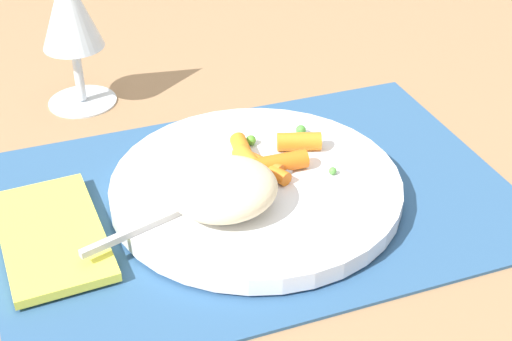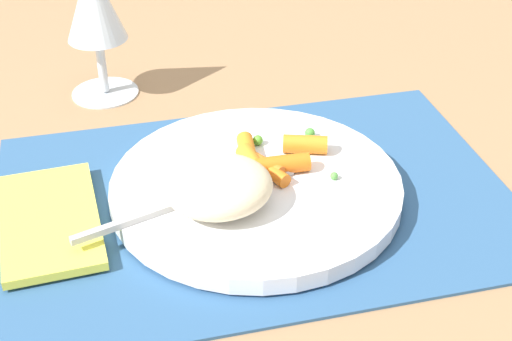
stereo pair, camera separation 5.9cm
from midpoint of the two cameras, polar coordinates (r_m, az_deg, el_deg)
The scene contains 9 objects.
ground_plane at distance 0.65m, azimuth 2.59°, elevation -2.40°, with size 2.40×2.40×0.00m, color #997551.
placemat at distance 0.65m, azimuth 2.60°, elevation -2.18°, with size 0.45×0.31×0.01m, color #2D5684.
plate at distance 0.64m, azimuth 2.62°, elevation -1.40°, with size 0.26×0.26×0.02m, color white.
rice_mound at distance 0.60m, azimuth -0.13°, elevation -1.35°, with size 0.09×0.08×0.04m, color beige.
carrot_portion at distance 0.65m, azimuth 3.88°, elevation 0.85°, with size 0.09×0.08×0.02m.
pea_scatter at distance 0.67m, azimuth 4.50°, elevation 1.62°, with size 0.08×0.08×0.01m.
fork at distance 0.62m, azimuth -0.96°, elevation -1.89°, with size 0.20×0.07×0.01m.
wine_glass at distance 0.79m, azimuth -10.50°, elevation 12.48°, with size 0.07×0.07×0.15m.
napkin at distance 0.63m, azimuth -13.34°, elevation -3.85°, with size 0.08×0.15×0.01m, color #EAE54C.
Camera 2 is at (-0.12, -0.51, 0.39)m, focal length 50.89 mm.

